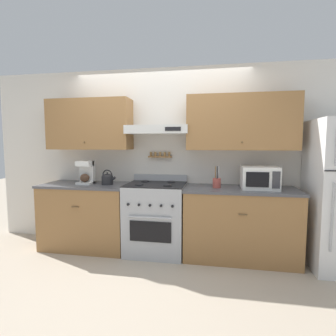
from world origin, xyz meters
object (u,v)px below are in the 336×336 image
at_px(tea_kettle, 108,179).
at_px(utensil_crock, 217,182).
at_px(coffee_maker, 86,172).
at_px(stove_range, 156,218).
at_px(microwave, 259,178).

relative_size(tea_kettle, utensil_crock, 0.75).
distance_m(coffee_maker, utensil_crock, 1.82).
distance_m(stove_range, coffee_maker, 1.18).
bearing_deg(coffee_maker, microwave, -0.16).
relative_size(stove_range, microwave, 2.35).
xyz_separation_m(tea_kettle, utensil_crock, (1.49, 0.00, -0.01)).
bearing_deg(utensil_crock, stove_range, 179.93).
xyz_separation_m(coffee_maker, utensil_crock, (1.82, -0.02, -0.09)).
relative_size(tea_kettle, microwave, 0.47).
bearing_deg(tea_kettle, stove_range, 0.09).
height_order(tea_kettle, utensil_crock, utensil_crock).
bearing_deg(stove_range, tea_kettle, -179.91).
distance_m(tea_kettle, utensil_crock, 1.49).
height_order(microwave, utensil_crock, microwave).
xyz_separation_m(stove_range, utensil_crock, (0.81, -0.00, 0.51)).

